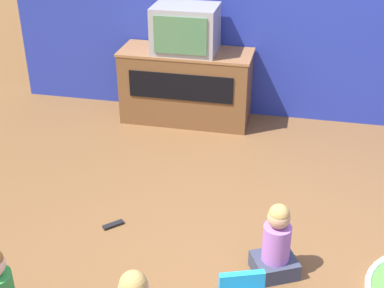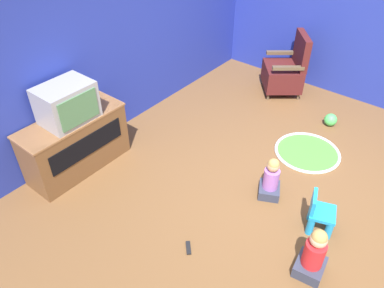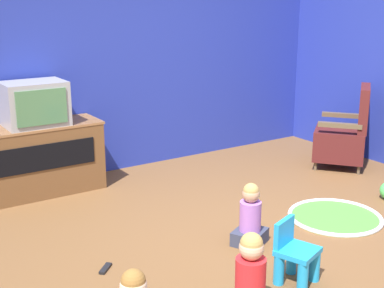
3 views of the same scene
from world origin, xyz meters
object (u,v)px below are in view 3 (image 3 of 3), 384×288
black_armchair (344,136)px  child_watching_left (250,218)px  child_watching_center (250,281)px  tv_cabinet (39,158)px  television (35,104)px  remote_control (105,268)px  yellow_kid_chair (295,256)px

black_armchair → child_watching_left: (-2.18, -0.98, -0.14)m
black_armchair → child_watching_left: black_armchair is taller
child_watching_left → child_watching_center: 1.01m
tv_cabinet → child_watching_left: 2.30m
television → child_watching_left: size_ratio=1.14×
tv_cabinet → black_armchair: size_ratio=1.32×
remote_control → child_watching_left: bearing=-55.9°
child_watching_left → child_watching_center: (-0.64, -0.78, 0.02)m
remote_control → television: bearing=42.2°
tv_cabinet → black_armchair: (3.21, -1.06, -0.00)m
television → yellow_kid_chair: (0.91, -2.66, -0.72)m
yellow_kid_chair → child_watching_center: 0.55m
child_watching_center → television: bearing=90.0°
tv_cabinet → child_watching_center: tv_cabinet is taller
yellow_kid_chair → child_watching_center: child_watching_center is taller
yellow_kid_chair → black_armchair: bearing=15.0°
television → child_watching_center: (0.39, -2.82, -0.67)m
child_watching_left → television: bearing=90.1°
tv_cabinet → television: size_ratio=2.14×
yellow_kid_chair → remote_control: (-1.03, 0.86, -0.18)m
yellow_kid_chair → remote_control: 1.36m
black_armchair → yellow_kid_chair: bearing=-4.0°
black_armchair → child_watching_center: (-2.83, -1.77, -0.12)m
tv_cabinet → television: bearing=-90.0°
child_watching_left → child_watching_center: child_watching_center is taller
tv_cabinet → black_armchair: black_armchair is taller
yellow_kid_chair → child_watching_left: size_ratio=0.86×
television → yellow_kid_chair: 2.90m
child_watching_center → remote_control: size_ratio=4.06×
television → black_armchair: (3.21, -1.05, -0.55)m
child_watching_center → black_armchair: bearing=24.3°
tv_cabinet → child_watching_center: bearing=-82.3°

